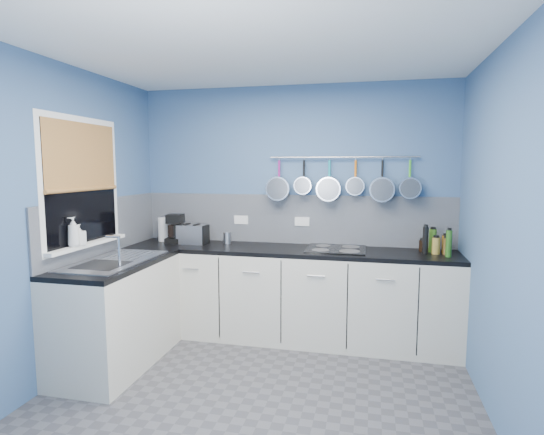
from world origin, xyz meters
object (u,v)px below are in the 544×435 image
at_px(soap_bottle_a, 73,232).
at_px(toaster, 192,234).
at_px(soap_bottle_b, 79,235).
at_px(coffee_maker, 175,229).
at_px(paper_towel, 163,229).
at_px(canister, 227,238).
at_px(hob, 336,249).

bearing_deg(soap_bottle_a, toaster, 65.16).
xyz_separation_m(soap_bottle_a, soap_bottle_b, (0.00, 0.07, -0.03)).
xyz_separation_m(coffee_maker, toaster, (0.19, -0.00, -0.05)).
bearing_deg(toaster, paper_towel, 169.86).
bearing_deg(canister, hob, -4.72).
bearing_deg(coffee_maker, hob, -6.76).
bearing_deg(toaster, coffee_maker, -178.80).
height_order(soap_bottle_b, toaster, soap_bottle_b).
bearing_deg(canister, coffee_maker, -170.84).
xyz_separation_m(soap_bottle_a, canister, (0.88, 1.22, -0.21)).
distance_m(paper_towel, hob, 1.83).
height_order(paper_towel, coffee_maker, coffee_maker).
height_order(soap_bottle_b, coffee_maker, soap_bottle_b).
height_order(coffee_maker, toaster, coffee_maker).
xyz_separation_m(paper_towel, hob, (1.83, -0.08, -0.12)).
relative_size(soap_bottle_a, hob, 0.43).
bearing_deg(soap_bottle_a, canister, 54.34).
bearing_deg(canister, paper_towel, -178.88).
bearing_deg(hob, coffee_maker, 179.82).
bearing_deg(toaster, soap_bottle_b, -114.26).
distance_m(soap_bottle_b, hob, 2.27).
xyz_separation_m(canister, hob, (1.12, -0.09, -0.05)).
xyz_separation_m(soap_bottle_b, canister, (0.88, 1.15, -0.18)).
height_order(soap_bottle_b, hob, soap_bottle_b).
bearing_deg(soap_bottle_b, toaster, 63.82).
relative_size(canister, hob, 0.21).
bearing_deg(paper_towel, hob, -2.46).
bearing_deg(soap_bottle_a, paper_towel, 82.08).
height_order(paper_towel, toaster, paper_towel).
xyz_separation_m(paper_towel, toaster, (0.36, -0.08, -0.03)).
distance_m(toaster, canister, 0.37).
bearing_deg(toaster, canister, 16.21).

